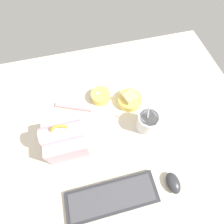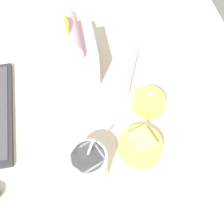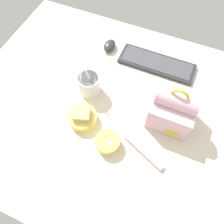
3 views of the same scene
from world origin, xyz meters
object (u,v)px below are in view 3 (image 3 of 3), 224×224
(keyboard, at_px, (157,63))
(chopstick_case, at_px, (144,152))
(soup_cup, at_px, (89,84))
(lunch_bag, at_px, (173,109))
(bento_bowl_sandwich, at_px, (83,117))
(computer_mouse, at_px, (110,46))
(bento_bowl_snacks, at_px, (108,142))

(keyboard, height_order, chopstick_case, keyboard)
(soup_cup, bearing_deg, lunch_bag, 0.12)
(lunch_bag, xyz_separation_m, soup_cup, (-0.38, -0.00, -0.03))
(keyboard, relative_size, bento_bowl_sandwich, 3.05)
(keyboard, xyz_separation_m, chopstick_case, (0.09, -0.46, -0.00))
(lunch_bag, relative_size, soup_cup, 1.33)
(lunch_bag, distance_m, computer_mouse, 0.50)
(keyboard, distance_m, chopstick_case, 0.47)
(lunch_bag, xyz_separation_m, bento_bowl_snacks, (-0.20, -0.21, -0.06))
(keyboard, height_order, soup_cup, soup_cup)
(soup_cup, bearing_deg, computer_mouse, 94.26)
(keyboard, distance_m, soup_cup, 0.37)
(computer_mouse, xyz_separation_m, chopstick_case, (0.36, -0.47, -0.01))
(soup_cup, xyz_separation_m, bento_bowl_snacks, (0.18, -0.21, -0.03))
(computer_mouse, bearing_deg, bento_bowl_snacks, -67.55)
(soup_cup, height_order, computer_mouse, soup_cup)
(lunch_bag, height_order, computer_mouse, lunch_bag)
(lunch_bag, xyz_separation_m, computer_mouse, (-0.40, 0.28, -0.06))
(bento_bowl_sandwich, height_order, computer_mouse, bento_bowl_sandwich)
(computer_mouse, bearing_deg, lunch_bag, -34.93)
(soup_cup, bearing_deg, bento_bowl_snacks, -49.20)
(keyboard, relative_size, bento_bowl_snacks, 3.76)
(bento_bowl_snacks, bearing_deg, keyboard, 83.02)
(bento_bowl_sandwich, relative_size, computer_mouse, 1.44)
(lunch_bag, distance_m, bento_bowl_sandwich, 0.38)
(bento_bowl_snacks, distance_m, chopstick_case, 0.15)
(lunch_bag, xyz_separation_m, chopstick_case, (-0.05, -0.19, -0.08))
(lunch_bag, xyz_separation_m, bento_bowl_sandwich, (-0.34, -0.15, -0.06))
(bento_bowl_sandwich, relative_size, chopstick_case, 0.66)
(keyboard, relative_size, computer_mouse, 4.40)
(soup_cup, bearing_deg, chopstick_case, -29.55)
(lunch_bag, relative_size, bento_bowl_snacks, 2.18)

